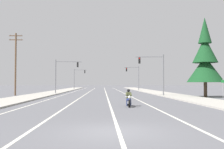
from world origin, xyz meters
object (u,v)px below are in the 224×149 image
Objects in this scene: traffic_signal_mid_right at (135,75)px; traffic_signal_mid_left at (78,76)px; traffic_signal_near_left at (63,71)px; motorcycle_with_rider at (129,99)px; traffic_signal_near_right at (155,69)px; utility_pole_left_near at (16,62)px; conifer_tree_right_verge_near at (205,60)px; street_sign at (223,87)px.

traffic_signal_mid_left is at bearing 139.33° from traffic_signal_mid_right.
motorcycle_with_rider is at bearing -69.94° from traffic_signal_near_left.
utility_pole_left_near is at bearing 171.91° from traffic_signal_near_right.
traffic_signal_near_left is at bearing 148.15° from traffic_signal_near_right.
traffic_signal_near_left is 1.00× the size of traffic_signal_mid_left.
traffic_signal_near_left is 0.63× the size of utility_pole_left_near.
conifer_tree_right_verge_near is at bearing -62.50° from traffic_signal_mid_left.
traffic_signal_near_right and traffic_signal_mid_right have the same top height.
traffic_signal_mid_right is at bearing 46.77° from utility_pole_left_near.
traffic_signal_near_right and traffic_signal_mid_left have the same top height.
traffic_signal_near_left is at bearing 43.97° from utility_pole_left_near.
street_sign is at bearing 34.02° from motorcycle_with_rider.
traffic_signal_near_right reaches higher than motorcycle_with_rider.
street_sign is (6.03, -34.40, -2.52)m from traffic_signal_mid_right.
traffic_signal_near_right is 7.03m from conifer_tree_right_verge_near.
motorcycle_with_rider is 27.52m from traffic_signal_near_left.
street_sign is at bearing -65.79° from traffic_signal_mid_left.
motorcycle_with_rider is 17.62m from traffic_signal_near_right.
traffic_signal_near_right is 2.58× the size of street_sign.
street_sign is at bearing -22.47° from utility_pole_left_near.
motorcycle_with_rider is at bearing -145.98° from street_sign.
conifer_tree_right_verge_near reaches higher than traffic_signal_mid_right.
motorcycle_with_rider is 0.20× the size of conifer_tree_right_verge_near.
traffic_signal_near_right is 0.56× the size of conifer_tree_right_verge_near.
traffic_signal_mid_right is 29.22m from conifer_tree_right_verge_near.
conifer_tree_right_verge_near reaches higher than traffic_signal_near_right.
traffic_signal_mid_left is (-9.61, 55.57, 3.44)m from motorcycle_with_rider.
conifer_tree_right_verge_near is 6.93m from street_sign.
utility_pole_left_near is (-6.48, -6.25, 1.17)m from traffic_signal_near_left.
motorcycle_with_rider is 0.35× the size of traffic_signal_near_left.
traffic_signal_near_right is at bearing 159.13° from conifer_tree_right_verge_near.
utility_pole_left_near is 30.14m from street_sign.
traffic_signal_near_left is (-9.36, 25.64, 3.50)m from motorcycle_with_rider.
traffic_signal_mid_left reaches higher than motorcycle_with_rider.
traffic_signal_mid_left is at bearing 90.48° from traffic_signal_near_left.
conifer_tree_right_verge_near is at bearing -28.75° from traffic_signal_near_left.
conifer_tree_right_verge_near is at bearing -77.46° from traffic_signal_mid_right.
traffic_signal_mid_right is at bearing 82.26° from motorcycle_with_rider.
utility_pole_left_near is 28.48m from conifer_tree_right_verge_near.
traffic_signal_near_left is 24.50m from conifer_tree_right_verge_near.
traffic_signal_near_right is 1.00× the size of traffic_signal_mid_left.
motorcycle_with_rider is 14.26m from street_sign.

